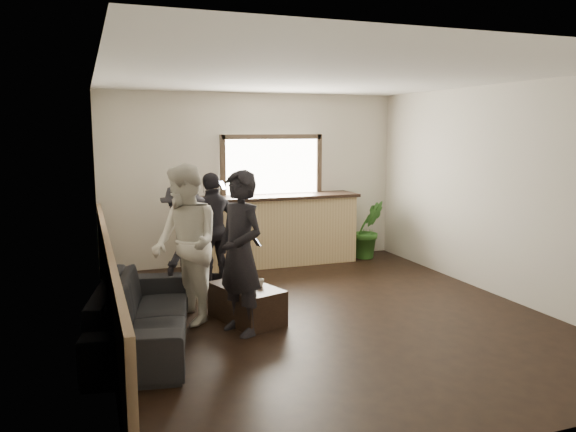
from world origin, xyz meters
name	(u,v)px	position (x,y,z in m)	size (l,w,h in m)	color
ground	(326,315)	(0.00, 0.00, 0.00)	(5.00, 6.00, 0.01)	black
room_shell	(267,196)	(-0.74, 0.00, 1.47)	(5.01, 6.01, 2.80)	silver
bar_counter	(277,226)	(0.30, 2.70, 0.64)	(2.70, 0.68, 2.13)	tan
sofa	(143,312)	(-2.15, -0.17, 0.33)	(2.26, 0.88, 0.66)	black
coffee_table	(247,303)	(-0.95, 0.14, 0.20)	(0.51, 0.92, 0.41)	black
cup_a	(230,282)	(-1.12, 0.24, 0.45)	(0.11, 0.11, 0.09)	silver
cup_b	(260,283)	(-0.80, 0.09, 0.45)	(0.09, 0.09, 0.08)	silver
potted_plant	(368,229)	(1.92, 2.55, 0.50)	(0.55, 0.45, 1.00)	#2D6623
person_a	(240,253)	(-1.12, -0.22, 0.89)	(0.65, 0.76, 1.78)	black
person_b	(185,244)	(-1.61, 0.33, 0.92)	(0.87, 1.02, 1.83)	silver
person_c	(184,244)	(-1.51, 1.05, 0.77)	(0.94, 1.14, 1.54)	black
person_d	(213,228)	(-0.95, 1.87, 0.80)	(1.02, 0.78, 1.61)	black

